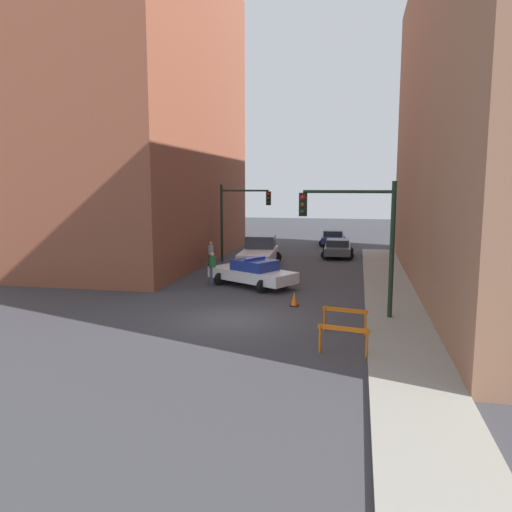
{
  "coord_description": "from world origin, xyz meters",
  "views": [
    {
      "loc": [
        4.61,
        -18.2,
        5.17
      ],
      "look_at": [
        -0.24,
        5.44,
        1.73
      ],
      "focal_mm": 35.0,
      "sensor_mm": 36.0,
      "label": 1
    }
  ],
  "objects": [
    {
      "name": "barrier_mid",
      "position": [
        4.25,
        -0.94,
        0.62
      ],
      "size": [
        1.58,
        0.45,
        0.9
      ],
      "rotation": [
        0.0,
        0.0,
        -0.2
      ],
      "color": "orange",
      "rests_on": "ground_plane"
    },
    {
      "name": "traffic_cone",
      "position": [
        2.02,
        2.68,
        0.32
      ],
      "size": [
        0.36,
        0.36,
        0.66
      ],
      "color": "black",
      "rests_on": "ground_plane"
    },
    {
      "name": "sidewalk_right",
      "position": [
        6.2,
        0.0,
        0.06
      ],
      "size": [
        2.4,
        44.0,
        0.12
      ],
      "color": "gray",
      "rests_on": "ground_plane"
    },
    {
      "name": "traffic_light_near",
      "position": [
        4.73,
        1.16,
        3.53
      ],
      "size": [
        3.64,
        0.35,
        5.2
      ],
      "color": "black",
      "rests_on": "sidewalk_right"
    },
    {
      "name": "parked_car_near",
      "position": [
        3.22,
        17.96,
        0.67
      ],
      "size": [
        2.34,
        4.34,
        1.31
      ],
      "rotation": [
        0.0,
        0.0,
        0.02
      ],
      "color": "#474C51",
      "rests_on": "ground_plane"
    },
    {
      "name": "building_corner_left",
      "position": [
        -12.0,
        14.0,
        9.98
      ],
      "size": [
        14.0,
        20.0,
        19.95
      ],
      "color": "brown",
      "rests_on": "ground_plane"
    },
    {
      "name": "parked_car_mid",
      "position": [
        2.55,
        24.95,
        0.67
      ],
      "size": [
        2.29,
        4.31,
        1.31
      ],
      "rotation": [
        0.0,
        0.0,
        0.01
      ],
      "color": "navy",
      "rests_on": "ground_plane"
    },
    {
      "name": "police_car",
      "position": [
        -0.61,
        6.39,
        0.72
      ],
      "size": [
        4.99,
        3.98,
        1.52
      ],
      "rotation": [
        0.0,
        0.0,
        1.04
      ],
      "color": "white",
      "rests_on": "ground_plane"
    },
    {
      "name": "pedestrian_corner",
      "position": [
        -4.39,
        11.54,
        0.86
      ],
      "size": [
        0.43,
        0.43,
        1.66
      ],
      "rotation": [
        0.0,
        0.0,
        6.07
      ],
      "color": "black",
      "rests_on": "ground_plane"
    },
    {
      "name": "ground_plane",
      "position": [
        0.0,
        0.0,
        0.0
      ],
      "size": [
        120.0,
        120.0,
        0.0
      ],
      "primitive_type": "plane",
      "color": "#38383D"
    },
    {
      "name": "white_truck",
      "position": [
        -1.52,
        12.66,
        0.91
      ],
      "size": [
        2.87,
        5.52,
        1.9
      ],
      "rotation": [
        0.0,
        0.0,
        0.06
      ],
      "color": "silver",
      "rests_on": "ground_plane"
    },
    {
      "name": "traffic_light_far",
      "position": [
        -3.3,
        14.23,
        3.4
      ],
      "size": [
        3.44,
        0.35,
        5.2
      ],
      "color": "black",
      "rests_on": "ground_plane"
    },
    {
      "name": "barrier_front",
      "position": [
        4.26,
        -3.25,
        0.62
      ],
      "size": [
        1.58,
        0.43,
        0.9
      ],
      "rotation": [
        0.0,
        0.0,
        -0.19
      ],
      "color": "orange",
      "rests_on": "ground_plane"
    },
    {
      "name": "pedestrian_crossing",
      "position": [
        -2.86,
        6.75,
        0.86
      ],
      "size": [
        0.5,
        0.5,
        1.66
      ],
      "rotation": [
        0.0,
        0.0,
        0.98
      ],
      "color": "#474C66",
      "rests_on": "ground_plane"
    }
  ]
}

